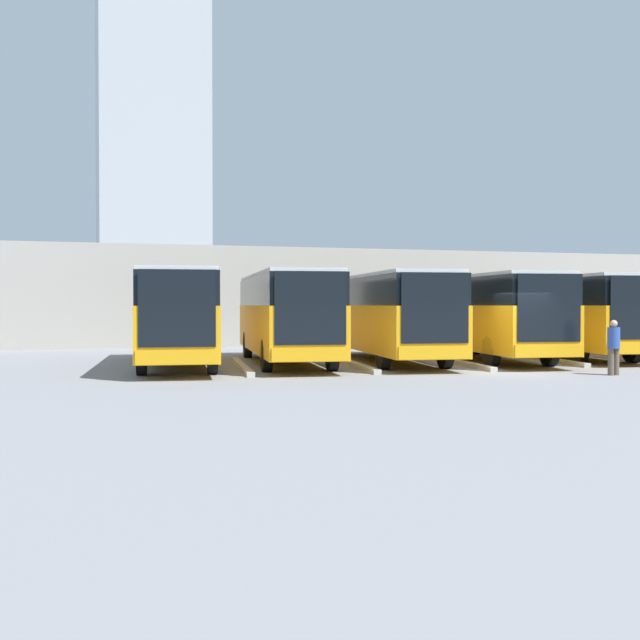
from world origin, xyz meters
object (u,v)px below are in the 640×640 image
object	(u,v)px
bus_2	(483,313)
bus_1	(561,313)
bus_3	(388,313)
bus_5	(177,314)
bus_4	(285,314)
pedestrian	(614,346)

from	to	relation	value
bus_2	bus_1	bearing A→B (deg)	-164.42
bus_1	bus_3	xyz separation A→B (m)	(7.72, 0.41, 0.00)
bus_1	bus_5	world-z (taller)	same
bus_1	bus_5	xyz separation A→B (m)	(15.44, 0.23, 0.00)
bus_2	bus_4	world-z (taller)	same
bus_3	bus_4	distance (m)	3.87
bus_4	bus_1	bearing A→B (deg)	-172.02
bus_3	bus_5	bearing A→B (deg)	5.85
bus_1	bus_2	xyz separation A→B (m)	(3.86, 0.57, 0.00)
bus_3	bus_5	world-z (taller)	same
bus_2	pedestrian	distance (m)	7.13
bus_5	bus_3	bearing A→B (deg)	-174.15
bus_3	bus_5	xyz separation A→B (m)	(7.72, -0.18, 0.00)
bus_1	pedestrian	xyz separation A→B (m)	(3.33, 7.63, -0.91)
pedestrian	bus_4	bearing A→B (deg)	131.74
bus_1	bus_3	size ratio (longest dim) A/B	1.00
bus_1	bus_2	size ratio (longest dim) A/B	1.00
pedestrian	bus_5	bearing A→B (deg)	142.45
bus_1	pedestrian	distance (m)	8.37
bus_1	bus_4	world-z (taller)	same
bus_2	bus_3	xyz separation A→B (m)	(3.86, -0.16, 0.00)
bus_3	bus_4	world-z (taller)	same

